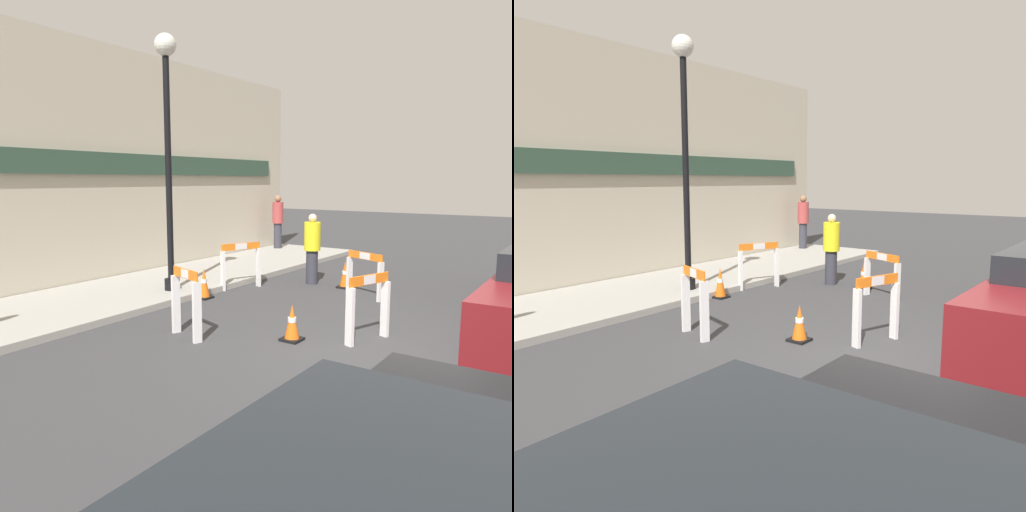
% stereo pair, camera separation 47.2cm
% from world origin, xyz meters
% --- Properties ---
extents(ground_plane, '(60.00, 60.00, 0.00)m').
position_xyz_m(ground_plane, '(0.00, 0.00, 0.00)').
color(ground_plane, '#38383A').
extents(sidewalk_slab, '(18.00, 2.85, 0.13)m').
position_xyz_m(sidewalk_slab, '(0.00, 5.93, 0.06)').
color(sidewalk_slab, '#9E9B93').
rests_on(sidewalk_slab, ground_plane).
extents(storefront_facade, '(18.00, 0.22, 5.50)m').
position_xyz_m(storefront_facade, '(0.00, 7.42, 2.75)').
color(storefront_facade, '#BCB29E').
rests_on(storefront_facade, ground_plane).
extents(streetlamp_post, '(0.44, 0.44, 5.14)m').
position_xyz_m(streetlamp_post, '(1.19, 5.13, 3.43)').
color(streetlamp_post, black).
rests_on(streetlamp_post, sidewalk_slab).
extents(barricade_0, '(0.33, 0.71, 1.08)m').
position_xyz_m(barricade_0, '(-0.72, 2.93, 0.57)').
color(barricade_0, white).
rests_on(barricade_0, ground_plane).
extents(barricade_1, '(0.84, 0.40, 1.03)m').
position_xyz_m(barricade_1, '(0.73, 0.56, 0.55)').
color(barricade_1, white).
rests_on(barricade_1, ground_plane).
extents(barricade_2, '(0.45, 0.91, 0.95)m').
position_xyz_m(barricade_2, '(3.37, 1.73, 0.52)').
color(barricade_2, white).
rests_on(barricade_2, ground_plane).
extents(barricade_3, '(0.94, 0.52, 1.03)m').
position_xyz_m(barricade_3, '(2.60, 4.35, 0.57)').
color(barricade_3, white).
rests_on(barricade_3, ground_plane).
extents(traffic_cone_0, '(0.30, 0.30, 0.56)m').
position_xyz_m(traffic_cone_0, '(0.09, 1.51, 0.27)').
color(traffic_cone_0, black).
rests_on(traffic_cone_0, ground_plane).
extents(traffic_cone_1, '(0.30, 0.30, 0.61)m').
position_xyz_m(traffic_cone_1, '(3.99, 2.46, 0.29)').
color(traffic_cone_1, black).
rests_on(traffic_cone_1, ground_plane).
extents(traffic_cone_2, '(0.30, 0.30, 0.64)m').
position_xyz_m(traffic_cone_2, '(1.40, 4.40, 0.31)').
color(traffic_cone_2, black).
rests_on(traffic_cone_2, ground_plane).
extents(person_worker, '(0.47, 0.47, 1.65)m').
position_xyz_m(person_worker, '(3.99, 3.31, 0.87)').
color(person_worker, '#33333D').
rests_on(person_worker, ground_plane).
extents(person_pedestrian, '(0.41, 0.41, 1.78)m').
position_xyz_m(person_pedestrian, '(7.95, 6.80, 1.08)').
color(person_pedestrian, '#33333D').
rests_on(person_pedestrian, sidewalk_slab).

